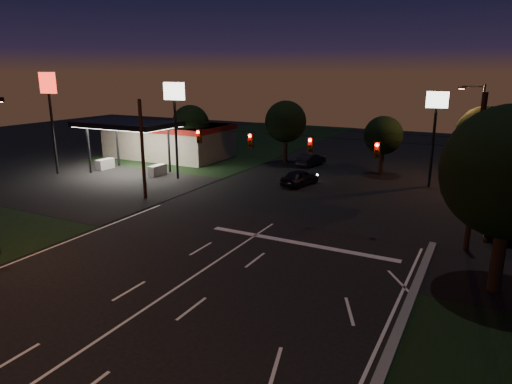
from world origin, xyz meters
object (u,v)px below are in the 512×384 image
Objects in this scene: tree_right_near at (511,173)px; car_oncoming_a at (300,177)px; car_oncoming_b at (311,159)px; utility_pole_right at (466,250)px.

tree_right_near reaches higher than car_oncoming_a.
car_oncoming_b is at bearing -63.35° from car_oncoming_a.
car_oncoming_a is at bearing 114.38° from car_oncoming_b.
utility_pole_right is at bearing 157.53° from car_oncoming_a.
utility_pole_right is 7.61m from tree_right_near.
utility_pole_right is 2.14× the size of car_oncoming_b.
tree_right_near reaches higher than utility_pole_right.
car_oncoming_a is at bearing 137.26° from tree_right_near.
tree_right_near is 30.44m from car_oncoming_b.
tree_right_near is 2.03× the size of car_oncoming_a.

